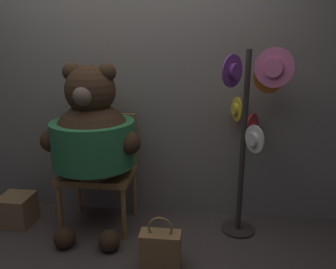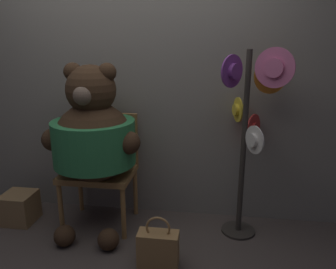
# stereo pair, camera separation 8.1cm
# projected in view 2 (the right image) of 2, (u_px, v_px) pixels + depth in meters

# --- Properties ---
(ground_plane) EXTENTS (14.00, 14.00, 0.00)m
(ground_plane) POSITION_uv_depth(u_px,v_px,m) (117.00, 255.00, 2.48)
(ground_plane) COLOR #4C423D
(wall_back) EXTENTS (8.00, 0.10, 2.22)m
(wall_back) POSITION_uv_depth(u_px,v_px,m) (136.00, 94.00, 2.92)
(wall_back) COLOR gray
(wall_back) RESTS_ON ground_plane
(chair) EXTENTS (0.59, 0.47, 0.96)m
(chair) POSITION_uv_depth(u_px,v_px,m) (101.00, 163.00, 2.85)
(chair) COLOR #9E703D
(chair) RESTS_ON ground_plane
(teddy_bear) EXTENTS (0.80, 0.71, 1.41)m
(teddy_bear) POSITION_uv_depth(u_px,v_px,m) (94.00, 137.00, 2.62)
(teddy_bear) COLOR #3D2819
(teddy_bear) RESTS_ON ground_plane
(hat_display_rack) EXTENTS (0.51, 0.51, 1.52)m
(hat_display_rack) POSITION_uv_depth(u_px,v_px,m) (251.00, 122.00, 2.52)
(hat_display_rack) COLOR #332D28
(hat_display_rack) RESTS_ON ground_plane
(handbag_on_ground) EXTENTS (0.29, 0.14, 0.39)m
(handbag_on_ground) POSITION_uv_depth(u_px,v_px,m) (158.00, 248.00, 2.33)
(handbag_on_ground) COLOR #A87A47
(handbag_on_ground) RESTS_ON ground_plane
(wooden_crate) EXTENTS (0.27, 0.27, 0.27)m
(wooden_crate) POSITION_uv_depth(u_px,v_px,m) (20.00, 207.00, 2.92)
(wooden_crate) COLOR #937047
(wooden_crate) RESTS_ON ground_plane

